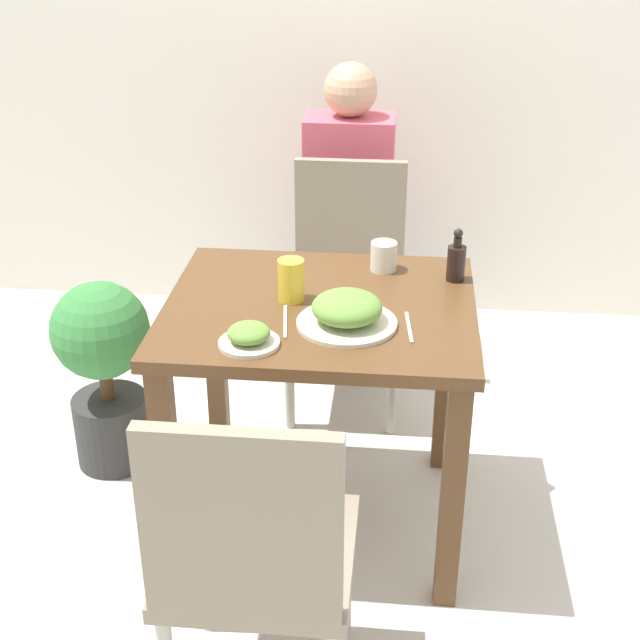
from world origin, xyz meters
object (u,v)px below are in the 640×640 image
at_px(drink_cup, 384,256).
at_px(potted_plant_left, 104,363).
at_px(side_plate, 249,336).
at_px(juice_glass, 291,280).
at_px(chair_near, 253,554).
at_px(person_figure, 349,215).
at_px(sauce_bottle, 456,261).
at_px(food_plate, 347,311).
at_px(chair_far, 347,274).

distance_m(drink_cup, potted_plant_left, 0.97).
distance_m(side_plate, juice_glass, 0.28).
bearing_deg(side_plate, chair_near, -80.18).
bearing_deg(person_figure, drink_cup, -79.49).
height_order(sauce_bottle, person_figure, person_figure).
bearing_deg(juice_glass, side_plate, -104.59).
bearing_deg(person_figure, sauce_bottle, -68.15).
height_order(chair_near, side_plate, chair_near).
height_order(food_plate, juice_glass, juice_glass).
distance_m(chair_far, sauce_bottle, 0.72).
bearing_deg(person_figure, chair_near, -92.12).
bearing_deg(food_plate, sauce_bottle, 47.65).
bearing_deg(sauce_bottle, person_figure, 111.85).
distance_m(chair_near, potted_plant_left, 1.18).
bearing_deg(sauce_bottle, food_plate, -132.35).
xyz_separation_m(side_plate, juice_glass, (0.07, 0.27, 0.03)).
height_order(food_plate, drink_cup, food_plate).
xyz_separation_m(food_plate, drink_cup, (0.08, 0.37, 0.00)).
xyz_separation_m(chair_far, food_plate, (0.06, -0.87, 0.28)).
xyz_separation_m(side_plate, sauce_bottle, (0.53, 0.45, 0.03)).
height_order(chair_far, juice_glass, chair_far).
xyz_separation_m(potted_plant_left, person_figure, (0.72, 0.90, 0.21)).
height_order(juice_glass, sauce_bottle, sauce_bottle).
height_order(chair_far, side_plate, chair_far).
bearing_deg(side_plate, food_plate, 29.71).
xyz_separation_m(chair_near, food_plate, (0.15, 0.62, 0.28)).
bearing_deg(side_plate, potted_plant_left, 139.71).
relative_size(side_plate, person_figure, 0.13).
height_order(chair_near, potted_plant_left, chair_near).
xyz_separation_m(drink_cup, sauce_bottle, (0.21, -0.05, 0.02)).
height_order(juice_glass, potted_plant_left, juice_glass).
bearing_deg(chair_far, food_plate, -86.12).
distance_m(chair_far, person_figure, 0.39).
bearing_deg(sauce_bottle, juice_glass, -158.33).
height_order(food_plate, side_plate, food_plate).
relative_size(food_plate, sauce_bottle, 1.67).
relative_size(drink_cup, sauce_bottle, 0.55).
relative_size(chair_near, side_plate, 5.71).
bearing_deg(sauce_bottle, side_plate, -139.24).
bearing_deg(chair_near, food_plate, -103.62).
height_order(drink_cup, juice_glass, juice_glass).
bearing_deg(sauce_bottle, chair_near, -115.15).
bearing_deg(juice_glass, chair_far, 81.81).
bearing_deg(juice_glass, sauce_bottle, 21.67).
xyz_separation_m(chair_far, drink_cup, (0.14, -0.50, 0.28)).
bearing_deg(drink_cup, chair_far, 105.76).
bearing_deg(drink_cup, person_figure, 100.51).
relative_size(chair_near, potted_plant_left, 1.35).
distance_m(chair_far, side_plate, 1.05).
bearing_deg(food_plate, chair_far, 93.88).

